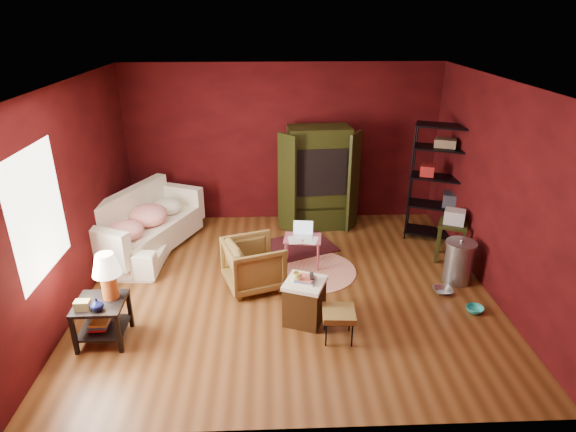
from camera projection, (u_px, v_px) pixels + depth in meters
name	position (u px, v px, depth m)	size (l,w,h in m)	color
room	(286.00, 194.00, 6.21)	(5.54, 5.04, 2.84)	brown
sofa	(146.00, 227.00, 7.65)	(2.07, 0.61, 0.81)	white
armchair	(254.00, 262.00, 6.66)	(0.74, 0.69, 0.76)	black
pet_bowl_steel	(444.00, 285.00, 6.58)	(0.27, 0.07, 0.27)	#ABAEB2
pet_bowl_turquoise	(476.00, 304.00, 6.18)	(0.22, 0.07, 0.22)	#27B7AF
vase	(97.00, 305.00, 5.32)	(0.15, 0.15, 0.15)	#0C113E
mug	(297.00, 275.00, 5.72)	(0.11, 0.09, 0.11)	#F2E276
side_table	(104.00, 290.00, 5.49)	(0.56, 0.56, 1.09)	black
sofa_cushions	(144.00, 226.00, 7.64)	(1.60, 2.27, 0.89)	white
hamper	(305.00, 301.00, 5.93)	(0.60, 0.60, 0.65)	#492B10
footstool	(339.00, 315.00, 5.60)	(0.40, 0.40, 0.38)	black
rug_round	(313.00, 271.00, 7.19)	(1.30, 1.30, 0.01)	white
rug_oriental	(293.00, 247.00, 7.87)	(1.54, 1.32, 0.01)	#4E141B
laptop_desk	(303.00, 240.00, 7.19)	(0.59, 0.48, 0.68)	#D15F73
tv_armoire	(318.00, 177.00, 8.31)	(1.42, 0.80, 1.80)	black
wire_shelving	(441.00, 179.00, 7.80)	(1.04, 0.74, 1.95)	black
small_stand	(454.00, 223.00, 7.26)	(0.56, 0.56, 0.84)	black
trash_can	(459.00, 262.00, 6.80)	(0.53, 0.53, 0.67)	#9A9CA1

